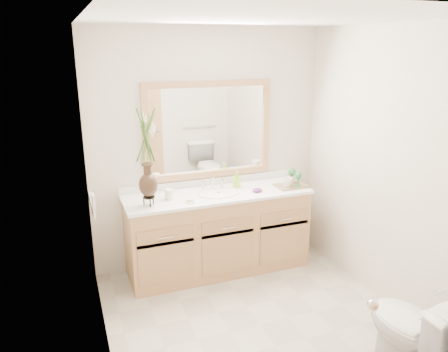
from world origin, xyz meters
name	(u,v)px	position (x,y,z in m)	size (l,w,h in m)	color
floor	(260,325)	(0.00, 0.00, 0.00)	(2.60, 2.60, 0.00)	beige
ceiling	(268,18)	(0.00, 0.00, 2.40)	(2.40, 2.60, 0.02)	white
wall_back	(208,150)	(0.00, 1.30, 1.20)	(2.40, 0.02, 2.40)	silver
wall_front	(381,267)	(0.00, -1.30, 1.20)	(2.40, 0.02, 2.40)	silver
wall_left	(98,208)	(-1.20, 0.00, 1.20)	(0.02, 2.60, 2.40)	silver
wall_right	(392,172)	(1.20, 0.00, 1.20)	(0.02, 2.60, 2.40)	silver
vanity	(218,233)	(0.00, 1.01, 0.40)	(1.80, 0.55, 0.80)	tan
counter	(218,194)	(0.00, 1.01, 0.82)	(1.84, 0.57, 0.03)	white
sink	(218,199)	(0.00, 1.00, 0.78)	(0.38, 0.34, 0.23)	white
mirror	(209,130)	(0.00, 1.28, 1.41)	(1.32, 0.04, 0.97)	white
switch_plate	(94,201)	(-1.19, 0.76, 0.98)	(0.02, 0.12, 0.12)	white
door	(323,314)	(-0.30, -1.29, 1.00)	(0.80, 0.03, 2.00)	tan
toilet	(414,334)	(0.70, -0.92, 0.37)	(0.42, 0.75, 0.74)	white
flower_vase	(146,146)	(-0.70, 0.91, 1.38)	(0.20, 0.20, 0.81)	black
tumbler	(169,194)	(-0.49, 1.00, 0.88)	(0.08, 0.08, 0.10)	silver
soap_dish	(190,201)	(-0.33, 0.85, 0.84)	(0.10, 0.10, 0.03)	silver
soap_bottle	(237,180)	(0.24, 1.11, 0.91)	(0.07, 0.07, 0.15)	#9FE034
purple_dish	(257,190)	(0.37, 0.90, 0.85)	(0.10, 0.08, 0.04)	#5A246C
tray	(291,186)	(0.77, 0.93, 0.84)	(0.32, 0.22, 0.02)	brown
mug_left	(287,182)	(0.71, 0.90, 0.89)	(0.10, 0.09, 0.10)	silver
mug_right	(291,179)	(0.80, 0.98, 0.89)	(0.09, 0.08, 0.09)	silver
goblet_front	(299,176)	(0.82, 0.88, 0.95)	(0.07, 0.07, 0.15)	#26743A
goblet_back	(292,173)	(0.82, 1.01, 0.95)	(0.07, 0.07, 0.16)	#26743A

